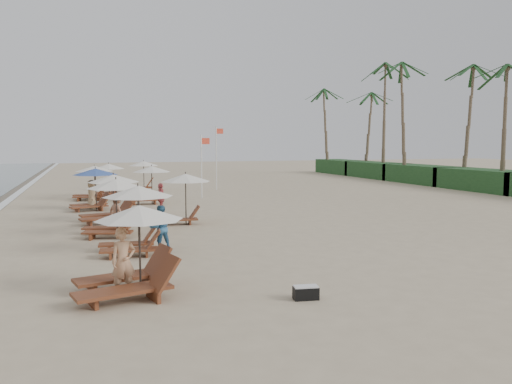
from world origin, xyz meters
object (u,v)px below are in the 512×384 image
object	(u,v)px
lounger_station_1	(132,217)
beachgoer_far_a	(161,199)
lounger_station_2	(111,207)
beachgoer_mid_a	(160,228)
lounger_station_6	(106,181)
inland_station_0	(183,191)
lounger_station_3	(107,200)
beachgoer_far_b	(92,194)
lounger_station_5	(91,182)
lounger_station_4	(92,188)
beachgoer_near	(123,262)
inland_station_1	(149,180)
inland_station_2	(140,174)
lounger_station_0	(127,256)
flag_pole_near	(202,163)
beachgoer_mid_b	(117,212)
duffel_bag	(306,292)

from	to	relation	value
lounger_station_1	beachgoer_far_a	distance (m)	9.30
lounger_station_2	beachgoer_mid_a	xyz separation A→B (m)	(1.43, -3.22, -0.39)
lounger_station_6	inland_station_0	bearing A→B (deg)	-77.80
lounger_station_3	beachgoer_far_b	size ratio (longest dim) A/B	1.76
lounger_station_3	lounger_station_5	world-z (taller)	lounger_station_3
lounger_station_4	beachgoer_far_b	xyz separation A→B (m)	(-0.01, 0.48, -0.37)
lounger_station_4	lounger_station_6	world-z (taller)	lounger_station_4
lounger_station_3	beachgoer_near	bearing A→B (deg)	-90.57
inland_station_0	inland_station_1	bearing A→B (deg)	93.91
lounger_station_4	beachgoer_near	bearing A→B (deg)	-88.25
lounger_station_1	beachgoer_far_b	size ratio (longest dim) A/B	1.57
lounger_station_6	inland_station_2	size ratio (longest dim) A/B	0.83
lounger_station_3	inland_station_1	bearing A→B (deg)	68.36
lounger_station_3	beachgoer_mid_a	bearing A→B (deg)	-78.21
lounger_station_5	beachgoer_far_a	distance (m)	8.60
lounger_station_4	lounger_station_0	bearing A→B (deg)	-87.99
lounger_station_4	flag_pole_near	world-z (taller)	flag_pole_near
flag_pole_near	beachgoer_near	bearing A→B (deg)	-107.47
inland_station_0	inland_station_1	world-z (taller)	same
lounger_station_0	lounger_station_1	bearing A→B (deg)	83.33
flag_pole_near	lounger_station_5	bearing A→B (deg)	169.31
inland_station_0	beachgoer_mid_b	xyz separation A→B (m)	(-2.87, -0.69, -0.71)
beachgoer_mid_a	beachgoer_far_a	bearing A→B (deg)	-104.30
lounger_station_0	inland_station_1	xyz separation A→B (m)	(2.65, 18.29, 0.45)
lounger_station_3	lounger_station_4	xyz separation A→B (m)	(-0.62, 4.77, 0.14)
lounger_station_6	beachgoer_near	bearing A→B (deg)	-91.13
lounger_station_4	lounger_station_1	bearing A→B (deg)	-84.62
lounger_station_3	beachgoer_mid_a	world-z (taller)	lounger_station_3
beachgoer_far_b	inland_station_2	bearing A→B (deg)	-6.97
lounger_station_2	inland_station_1	xyz separation A→B (m)	(2.62, 10.16, 0.24)
inland_station_0	inland_station_2	world-z (taller)	same
lounger_station_4	inland_station_2	world-z (taller)	lounger_station_4
beachgoer_mid_b	duffel_bag	world-z (taller)	beachgoer_mid_b
lounger_station_2	lounger_station_6	bearing A→B (deg)	88.67
lounger_station_2	beachgoer_far_a	size ratio (longest dim) A/B	1.60
lounger_station_5	beachgoer_mid_a	distance (m)	16.82
lounger_station_1	flag_pole_near	world-z (taller)	flag_pole_near
inland_station_0	duffel_bag	bearing A→B (deg)	-86.74
beachgoer_near	beachgoer_far_a	distance (m)	13.93
lounger_station_3	lounger_station_5	size ratio (longest dim) A/B	1.07
beachgoer_mid_a	lounger_station_6	bearing A→B (deg)	-92.85
inland_station_2	beachgoer_far_b	bearing A→B (deg)	-110.15
lounger_station_4	inland_station_0	distance (m)	7.31
lounger_station_6	beachgoer_mid_b	world-z (taller)	lounger_station_6
lounger_station_2	beachgoer_far_b	world-z (taller)	lounger_station_2
lounger_station_5	inland_station_1	world-z (taller)	inland_station_1
lounger_station_5	inland_station_1	distance (m)	4.61
beachgoer_near	inland_station_1	bearing A→B (deg)	67.46
inland_station_1	beachgoer_far_b	size ratio (longest dim) A/B	1.67
inland_station_1	beachgoer_far_b	world-z (taller)	inland_station_1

